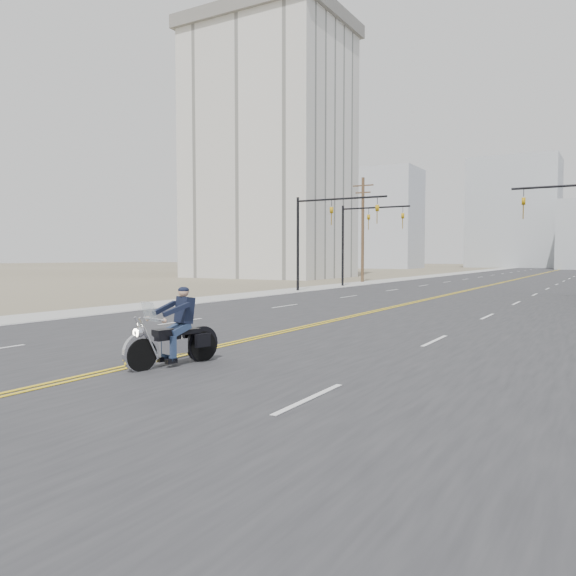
# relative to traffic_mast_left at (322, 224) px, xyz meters

# --- Properties ---
(road) EXTENTS (20.00, 200.00, 0.01)m
(road) POSITION_rel_traffic_mast_left_xyz_m (8.98, 38.00, -4.93)
(road) COLOR #303033
(road) RESTS_ON ground
(sidewalk_left) EXTENTS (3.00, 200.00, 0.01)m
(sidewalk_left) POSITION_rel_traffic_mast_left_xyz_m (-2.52, 38.00, -4.93)
(sidewalk_left) COLOR #A5A5A0
(sidewalk_left) RESTS_ON ground
(traffic_mast_left) EXTENTS (7.10, 0.26, 7.00)m
(traffic_mast_left) POSITION_rel_traffic_mast_left_xyz_m (0.00, 0.00, 0.00)
(traffic_mast_left) COLOR black
(traffic_mast_left) RESTS_ON ground
(traffic_mast_far) EXTENTS (6.10, 0.26, 7.00)m
(traffic_mast_far) POSITION_rel_traffic_mast_left_xyz_m (-0.33, 8.00, -0.06)
(traffic_mast_far) COLOR black
(traffic_mast_far) RESTS_ON ground
(utility_pole_left) EXTENTS (2.20, 0.30, 10.50)m
(utility_pole_left) POSITION_rel_traffic_mast_left_xyz_m (-3.52, 16.00, 0.54)
(utility_pole_left) COLOR brown
(utility_pole_left) RESTS_ON ground
(apartment_block) EXTENTS (18.00, 14.00, 30.00)m
(apartment_block) POSITION_rel_traffic_mast_left_xyz_m (-19.02, 23.00, 10.06)
(apartment_block) COLOR silver
(apartment_block) RESTS_ON ground
(haze_bldg_a) EXTENTS (14.00, 12.00, 22.00)m
(haze_bldg_a) POSITION_rel_traffic_mast_left_xyz_m (-26.02, 83.00, 6.06)
(haze_bldg_a) COLOR #B7BCC6
(haze_bldg_a) RESTS_ON ground
(haze_bldg_d) EXTENTS (20.00, 15.00, 26.00)m
(haze_bldg_d) POSITION_rel_traffic_mast_left_xyz_m (-3.02, 108.00, 8.06)
(haze_bldg_d) COLOR #ADB2B7
(haze_bldg_d) RESTS_ON ground
(haze_bldg_f) EXTENTS (12.00, 12.00, 16.00)m
(haze_bldg_f) POSITION_rel_traffic_mast_left_xyz_m (-41.02, 98.00, 3.06)
(haze_bldg_f) COLOR #ADB2B7
(haze_bldg_f) RESTS_ON ground
(motorcyclist) EXTENTS (1.55, 2.55, 1.86)m
(motorcyclist) POSITION_rel_traffic_mast_left_xyz_m (9.75, -26.88, -4.01)
(motorcyclist) COLOR black
(motorcyclist) RESTS_ON ground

